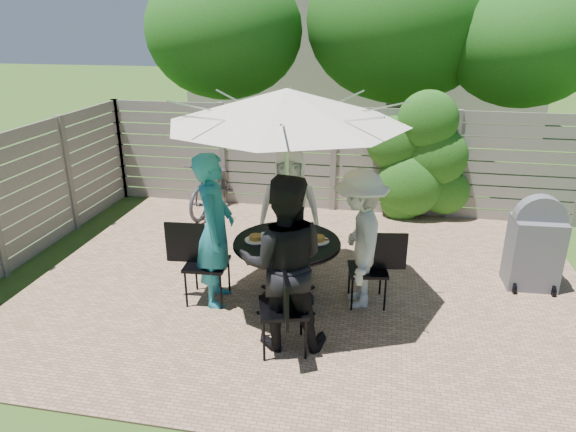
% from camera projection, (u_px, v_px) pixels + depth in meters
% --- Properties ---
extents(backyard_envelope, '(60.00, 60.00, 5.00)m').
position_uv_depth(backyard_envelope, '(365.00, 40.00, 14.91)').
color(backyard_envelope, '#335019').
rests_on(backyard_envelope, ground).
extents(patio_table, '(1.40, 1.40, 0.81)m').
position_uv_depth(patio_table, '(287.00, 260.00, 6.02)').
color(patio_table, black).
rests_on(patio_table, ground).
extents(umbrella, '(2.98, 2.98, 2.54)m').
position_uv_depth(umbrella, '(287.00, 106.00, 5.37)').
color(umbrella, silver).
rests_on(umbrella, ground).
extents(chair_back, '(0.58, 0.76, 0.99)m').
position_uv_depth(chair_back, '(290.00, 246.00, 7.01)').
color(chair_back, black).
rests_on(chair_back, ground).
extents(person_back, '(0.90, 0.66, 1.70)m').
position_uv_depth(person_back, '(289.00, 212.00, 6.69)').
color(person_back, silver).
rests_on(person_back, ground).
extents(chair_left, '(0.74, 0.51, 1.00)m').
position_uv_depth(chair_left, '(206.00, 278.00, 6.15)').
color(chair_left, black).
rests_on(chair_left, ground).
extents(person_left, '(0.54, 0.73, 1.85)m').
position_uv_depth(person_left, '(215.00, 231.00, 5.92)').
color(person_left, teal).
rests_on(person_left, ground).
extents(chair_front, '(0.59, 0.76, 1.00)m').
position_uv_depth(chair_front, '(283.00, 325.00, 5.21)').
color(chair_front, black).
rests_on(chair_front, ground).
extents(person_front, '(1.00, 0.83, 1.86)m').
position_uv_depth(person_front, '(284.00, 263.00, 5.11)').
color(person_front, black).
rests_on(person_front, ground).
extents(chair_right, '(0.69, 0.51, 0.92)m').
position_uv_depth(chair_right, '(368.00, 283.00, 6.09)').
color(chair_right, black).
rests_on(chair_right, ground).
extents(person_right, '(0.78, 1.16, 1.67)m').
position_uv_depth(person_right, '(359.00, 240.00, 5.89)').
color(person_right, silver).
rests_on(person_right, ground).
extents(plate_back, '(0.26, 0.26, 0.06)m').
position_uv_depth(plate_back, '(288.00, 227.00, 6.26)').
color(plate_back, white).
rests_on(plate_back, patio_table).
extents(plate_left, '(0.26, 0.26, 0.06)m').
position_uv_depth(plate_left, '(256.00, 238.00, 5.93)').
color(plate_left, white).
rests_on(plate_left, patio_table).
extents(plate_front, '(0.26, 0.26, 0.06)m').
position_uv_depth(plate_front, '(286.00, 252.00, 5.58)').
color(plate_front, white).
rests_on(plate_front, patio_table).
extents(plate_right, '(0.26, 0.26, 0.06)m').
position_uv_depth(plate_right, '(318.00, 239.00, 5.91)').
color(plate_right, white).
rests_on(plate_right, patio_table).
extents(plate_extra, '(0.24, 0.24, 0.06)m').
position_uv_depth(plate_extra, '(302.00, 250.00, 5.63)').
color(plate_extra, white).
rests_on(plate_extra, patio_table).
extents(glass_back, '(0.07, 0.07, 0.14)m').
position_uv_depth(glass_back, '(279.00, 227.00, 6.15)').
color(glass_back, silver).
rests_on(glass_back, patio_table).
extents(glass_left, '(0.07, 0.07, 0.14)m').
position_uv_depth(glass_left, '(264.00, 239.00, 5.82)').
color(glass_left, silver).
rests_on(glass_left, patio_table).
extents(glass_front, '(0.07, 0.07, 0.14)m').
position_uv_depth(glass_front, '(295.00, 245.00, 5.66)').
color(glass_front, silver).
rests_on(glass_front, patio_table).
extents(glass_right, '(0.07, 0.07, 0.14)m').
position_uv_depth(glass_right, '(309.00, 232.00, 5.99)').
color(glass_right, silver).
rests_on(glass_right, patio_table).
extents(syrup_jug, '(0.09, 0.09, 0.16)m').
position_uv_depth(syrup_jug, '(282.00, 233.00, 5.95)').
color(syrup_jug, '#59280C').
rests_on(syrup_jug, patio_table).
extents(coffee_cup, '(0.08, 0.08, 0.12)m').
position_uv_depth(coffee_cup, '(296.00, 229.00, 6.11)').
color(coffee_cup, '#C6B293').
rests_on(coffee_cup, patio_table).
extents(bicycle, '(0.86, 1.84, 0.93)m').
position_uv_depth(bicycle, '(215.00, 185.00, 9.02)').
color(bicycle, '#333338').
rests_on(bicycle, ground).
extents(bbq_grill, '(0.62, 0.49, 1.22)m').
position_uv_depth(bbq_grill, '(534.00, 246.00, 6.38)').
color(bbq_grill, '#5A5A5F').
rests_on(bbq_grill, ground).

